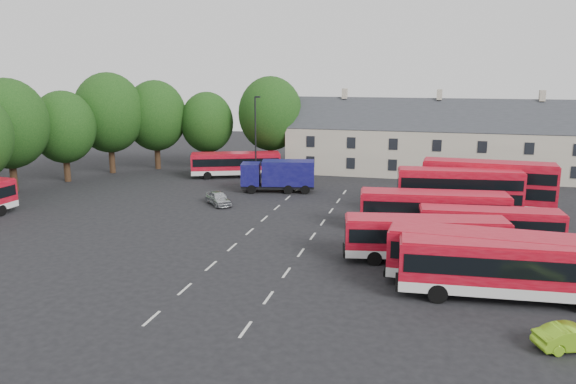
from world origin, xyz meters
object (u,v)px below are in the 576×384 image
object	(u,v)px
silver_car	(218,198)
bus_row_a	(509,265)
bus_dd_south	(459,190)
lamppost	(256,138)
lime_car	(574,337)
box_truck	(279,174)

from	to	relation	value
silver_car	bus_row_a	bearing A→B (deg)	-77.19
bus_dd_south	silver_car	bearing A→B (deg)	176.14
silver_car	lamppost	world-z (taller)	lamppost
bus_dd_south	lime_car	xyz separation A→B (m)	(4.12, -22.60, -1.79)
bus_row_a	box_truck	distance (m)	30.40
bus_dd_south	lime_car	world-z (taller)	bus_dd_south
bus_dd_south	lime_car	distance (m)	23.04
lamppost	bus_dd_south	bearing A→B (deg)	-23.68
bus_dd_south	lime_car	bearing A→B (deg)	-85.42
box_truck	silver_car	world-z (taller)	box_truck
bus_row_a	box_truck	world-z (taller)	bus_row_a
bus_row_a	bus_dd_south	size ratio (longest dim) A/B	1.15
box_truck	lamppost	bearing A→B (deg)	126.77
bus_dd_south	box_truck	world-z (taller)	bus_dd_south
silver_car	lime_car	distance (m)	33.55
bus_dd_south	lime_car	size ratio (longest dim) A/B	2.96
silver_car	lamppost	xyz separation A→B (m)	(0.59, 9.79, 4.45)
lime_car	silver_car	bearing A→B (deg)	27.36
bus_row_a	box_truck	bearing A→B (deg)	125.68
bus_dd_south	lamppost	distance (m)	22.78
silver_car	lime_car	bearing A→B (deg)	-82.22
box_truck	lime_car	distance (m)	35.89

